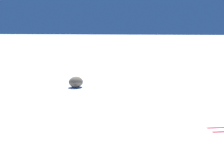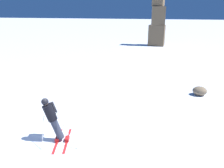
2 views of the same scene
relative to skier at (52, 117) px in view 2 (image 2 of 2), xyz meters
name	(u,v)px [view 2 (image 2 of 2)]	position (x,y,z in m)	size (l,w,h in m)	color
ground_plane	(48,138)	(-0.34, 0.08, -0.96)	(300.00, 300.00, 0.00)	white
skier	(52,117)	(0.00, 0.00, 0.00)	(1.45, 1.72, 1.75)	red
rock_pillar	(158,21)	(0.57, 25.90, 2.47)	(2.19, 1.92, 8.18)	brown
exposed_boulder_1	(200,91)	(5.42, 6.70, -0.70)	(0.79, 0.67, 0.52)	#7A664C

